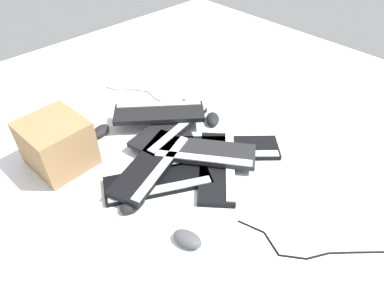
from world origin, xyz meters
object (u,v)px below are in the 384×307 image
Objects in this scene: keyboard_4 at (151,165)px; keyboard_7 at (159,113)px; keyboard_1 at (231,148)px; mouse_4 at (100,131)px; mouse_3 at (187,239)px; cardboard_box at (57,144)px; mouse_2 at (133,204)px; mouse_0 at (213,119)px; keyboard_2 at (175,135)px; keyboard_6 at (205,152)px; mouse_1 at (167,121)px; keyboard_3 at (158,182)px; keyboard_0 at (218,166)px; keyboard_5 at (170,126)px.

keyboard_7 reaches higher than keyboard_4.
keyboard_1 is 0.64m from mouse_4.
cardboard_box is at bearing 174.37° from mouse_3.
mouse_2 is at bearing -50.99° from keyboard_7.
mouse_2 is 1.00× the size of mouse_3.
mouse_0 is 1.00× the size of mouse_4.
keyboard_1 is at bearing 68.04° from keyboard_4.
keyboard_4 is (0.11, -0.23, 0.03)m from keyboard_2.
keyboard_7 is 3.95× the size of mouse_2.
keyboard_1 is 0.14m from keyboard_6.
mouse_4 is (-0.48, 0.16, 0.00)m from mouse_2.
keyboard_4 is 4.22× the size of mouse_1.
mouse_0 is (-0.21, 0.10, 0.01)m from keyboard_1.
cardboard_box reaches higher than mouse_0.
mouse_4 is at bearing -177.65° from keyboard_4.
keyboard_4 is 4.22× the size of mouse_2.
keyboard_6 reaches higher than keyboard_3.
keyboard_6 is (-0.08, -0.00, 0.03)m from keyboard_0.
cardboard_box is at bearing -127.83° from keyboard_1.
keyboard_1 is 0.91× the size of keyboard_4.
cardboard_box reaches higher than mouse_1.
keyboard_2 is 4.17× the size of mouse_0.
keyboard_3 is 1.80× the size of cardboard_box.
mouse_0 is (-0.07, 0.45, -0.02)m from keyboard_4.
keyboard_5 reaches higher than mouse_2.
keyboard_7 is at bearing -164.36° from keyboard_1.
cardboard_box is (-0.11, -0.52, 0.09)m from mouse_1.
keyboard_5 is at bearing 176.80° from keyboard_6.
keyboard_5 is 4.19× the size of mouse_3.
keyboard_1 is at bearing 73.28° from keyboard_6.
mouse_3 is (0.58, -0.41, 0.00)m from mouse_1.
keyboard_3 is 4.16× the size of mouse_1.
keyboard_4 is at bearing 159.94° from keyboard_3.
keyboard_5 reaches higher than keyboard_2.
keyboard_6 is 4.02× the size of mouse_4.
mouse_2 is (0.21, -0.41, 0.01)m from keyboard_2.
keyboard_7 is 3.95× the size of mouse_3.
keyboard_7 is 0.30m from mouse_4.
keyboard_6 reaches higher than mouse_1.
keyboard_1 is at bearing 99.51° from mouse_3.
mouse_4 is at bearing 103.48° from cardboard_box.
keyboard_5 is 0.08m from mouse_1.
keyboard_2 is 0.14m from keyboard_7.
keyboard_4 is at bearing 143.04° from mouse_0.
keyboard_1 is at bearing 149.08° from mouse_1.
keyboard_1 is 0.36m from mouse_1.
mouse_3 is (0.43, -0.58, 0.00)m from mouse_0.
keyboard_1 is 0.92× the size of keyboard_2.
keyboard_3 is at bearing -54.82° from keyboard_2.
keyboard_6 is at bearing -3.20° from keyboard_5.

